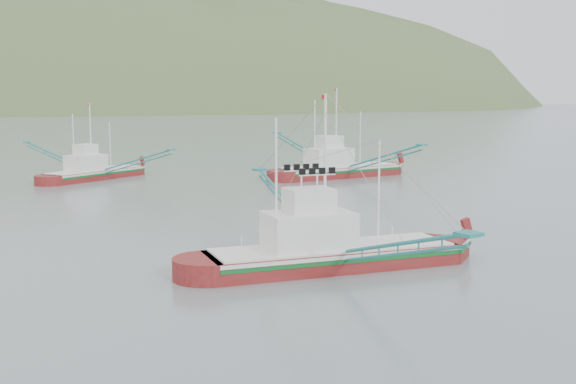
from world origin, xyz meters
TOP-DOWN VIEW (x-y plane):
  - ground at (0.00, 0.00)m, footprint 1200.00×1200.00m
  - main_boat at (-2.00, -0.47)m, footprint 13.97×23.93m
  - bg_boat_far at (3.24, 46.08)m, footprint 12.40×20.96m
  - bg_boat_right at (25.88, 31.84)m, footprint 14.71×26.26m
  - headland_right at (240.00, 430.00)m, footprint 684.00×432.00m

SIDE VIEW (x-z plane):
  - ground at x=0.00m, z-range 0.00..0.00m
  - headland_right at x=240.00m, z-range -153.00..153.00m
  - bg_boat_right at x=25.88m, z-range -3.86..6.77m
  - bg_boat_far at x=3.24m, z-range -2.65..6.20m
  - main_boat at x=-2.00m, z-range -3.06..6.84m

